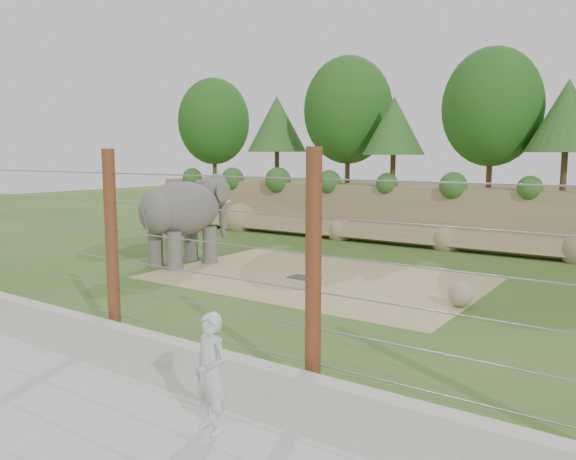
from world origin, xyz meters
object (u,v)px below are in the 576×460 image
Objects in this scene: elephant at (182,221)px; barrier_fence at (112,245)px; stone_ball at (461,295)px; zookeeper at (211,373)px.

barrier_fence is at bearing -51.40° from elephant.
stone_ball is 8.52m from zookeeper.
barrier_fence reaches higher than elephant.
elephant is 8.02m from barrier_fence.
elephant is 10.00m from stone_ball.
elephant is 6.04× the size of stone_ball.
stone_ball is (9.92, -0.03, -1.21)m from elephant.
barrier_fence is at bearing -129.22° from stone_ball.
stone_ball is at bearing 94.81° from zookeeper.
zookeeper is at bearing -95.52° from stone_ball.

